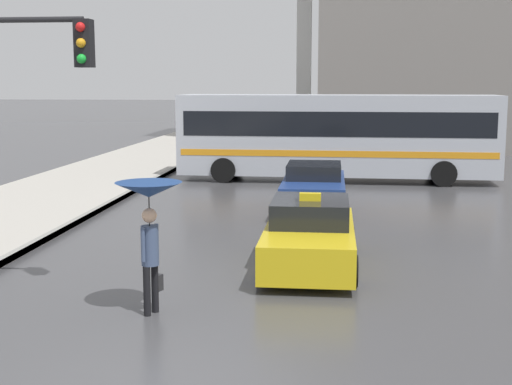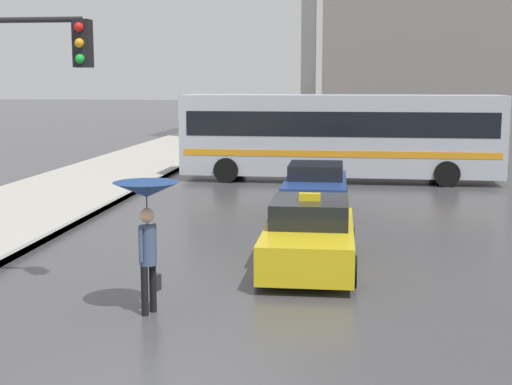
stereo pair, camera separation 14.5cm
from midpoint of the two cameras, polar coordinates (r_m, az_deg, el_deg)
taxi at (r=14.88m, az=4.57°, el=-3.49°), size 1.91×4.33×1.56m
sedan_red at (r=21.26m, az=4.98°, el=0.26°), size 1.91×4.40×1.42m
city_bus at (r=28.05m, az=6.86°, el=4.73°), size 12.30×2.86×3.34m
pedestrian_with_umbrella at (r=11.73m, az=-8.37°, el=-1.11°), size 1.09×1.09×2.21m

